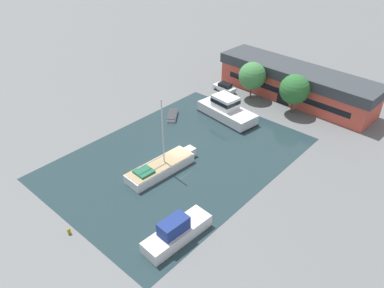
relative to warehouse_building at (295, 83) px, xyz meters
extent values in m
plane|color=slate|center=(-2.45, -27.45, -2.90)|extent=(440.00, 440.00, 0.00)
cube|color=#23383D|center=(-2.45, -27.45, -2.90)|extent=(24.72, 34.94, 0.01)
cube|color=#C64C3D|center=(0.00, 0.00, -0.92)|extent=(28.54, 8.34, 3.96)
cube|color=#383D42|center=(0.00, 0.00, 1.95)|extent=(29.40, 8.59, 1.77)
cube|color=black|center=(-0.16, -3.54, -1.52)|extent=(2.40, 0.17, 2.78)
cube|color=black|center=(-0.16, -3.54, -0.72)|extent=(23.99, 1.13, 0.99)
cylinder|color=brown|center=(-5.77, -5.25, -1.66)|extent=(0.25, 0.25, 2.49)
sphere|color=#428447|center=(-5.77, -5.25, 1.38)|extent=(4.80, 4.80, 4.80)
cylinder|color=brown|center=(2.51, -5.30, -1.69)|extent=(0.33, 0.33, 2.42)
sphere|color=#2D6B33|center=(2.51, -5.30, 1.36)|extent=(4.92, 4.92, 4.92)
cube|color=silver|center=(-11.02, -6.19, -2.26)|extent=(4.50, 2.12, 0.72)
cube|color=black|center=(-10.85, -6.20, -1.58)|extent=(2.39, 1.75, 0.63)
cube|color=black|center=(-12.00, -6.12, -1.61)|extent=(0.15, 1.44, 0.51)
cylinder|color=black|center=(-12.44, -6.89, -2.60)|extent=(0.61, 0.24, 0.60)
cylinder|color=black|center=(-12.32, -5.29, -2.60)|extent=(0.61, 0.24, 0.60)
cylinder|color=black|center=(-9.73, -7.09, -2.60)|extent=(0.61, 0.24, 0.60)
cylinder|color=black|center=(-9.61, -5.49, -2.60)|extent=(0.61, 0.24, 0.60)
cube|color=white|center=(-2.10, -31.50, -2.28)|extent=(3.61, 9.83, 1.24)
cube|color=white|center=(-1.73, -26.08, -2.28)|extent=(1.41, 1.29, 1.24)
cube|color=tan|center=(-2.10, -31.50, -1.61)|extent=(3.46, 9.44, 0.08)
cylinder|color=silver|center=(-2.05, -30.77, 2.97)|extent=(0.16, 0.16, 9.09)
cylinder|color=silver|center=(-2.19, -32.94, -0.47)|extent=(0.41, 4.34, 0.12)
cube|color=#236647|center=(-2.27, -34.14, -1.42)|extent=(2.22, 2.26, 0.30)
cube|color=silver|center=(-4.48, -13.97, -2.02)|extent=(10.55, 5.42, 1.76)
cube|color=black|center=(-4.48, -13.97, -2.76)|extent=(10.66, 5.52, 0.18)
cube|color=white|center=(-4.98, -13.91, -0.17)|extent=(4.20, 3.43, 1.94)
cube|color=black|center=(-4.98, -13.91, 0.03)|extent=(4.29, 3.53, 0.62)
cube|color=white|center=(-11.30, -19.80, -2.60)|extent=(3.24, 3.71, 0.59)
cube|color=#333338|center=(-11.30, -19.80, -2.26)|extent=(3.40, 3.87, 0.08)
cube|color=silver|center=(7.60, -38.41, -2.17)|extent=(2.97, 8.21, 1.45)
cube|color=navy|center=(7.58, -38.89, -0.69)|extent=(1.93, 3.33, 1.52)
cylinder|color=olive|center=(-1.60, -45.65, -2.68)|extent=(0.34, 0.34, 0.44)
sphere|color=olive|center=(-1.60, -45.65, -2.36)|extent=(0.38, 0.38, 0.38)
camera|label=1|loc=(27.21, -58.03, 27.29)|focal=35.00mm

